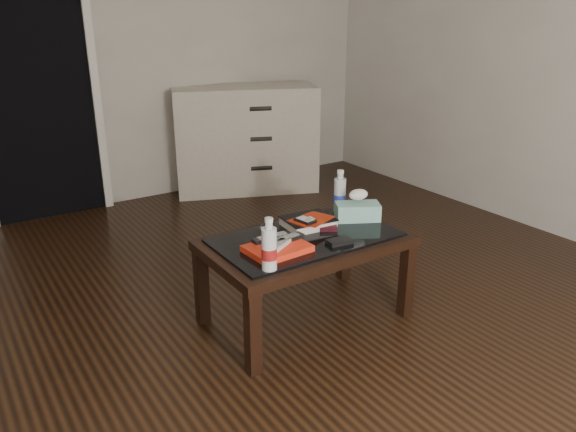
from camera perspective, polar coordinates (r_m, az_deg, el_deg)
name	(u,v)px	position (r m, az deg, el deg)	size (l,w,h in m)	color
ground	(259,350)	(2.74, -2.93, -13.47)	(5.00, 5.00, 0.00)	black
doorway	(34,81)	(4.52, -24.41, 12.35)	(0.90, 0.08, 2.07)	black
coffee_table	(306,248)	(2.81, 1.81, -3.27)	(1.00, 0.60, 0.46)	black
dresser	(246,139)	(4.92, -4.32, 7.82)	(1.30, 0.91, 0.90)	beige
magazines	(277,248)	(2.61, -1.09, -3.31)	(0.28, 0.21, 0.03)	red
remote_silver	(277,246)	(2.57, -1.11, -3.07)	(0.20, 0.05, 0.02)	silver
remote_black_front	(285,239)	(2.65, -0.27, -2.35)	(0.20, 0.05, 0.02)	black
remote_black_back	(272,237)	(2.67, -1.63, -2.17)	(0.20, 0.05, 0.02)	black
textbook	(308,222)	(2.90, 2.07, -0.61)	(0.25, 0.20, 0.05)	black
dvd_mailers	(309,219)	(2.87, 2.14, -0.32)	(0.19, 0.14, 0.01)	#AD270B
ipod	(305,220)	(2.83, 1.76, -0.41)	(0.06, 0.10, 0.02)	black
flip_phone	(328,228)	(2.86, 4.11, -1.25)	(0.09, 0.05, 0.02)	black
wallet	(339,241)	(2.71, 5.25, -2.59)	(0.12, 0.07, 0.02)	black
water_bottle_left	(269,244)	(2.40, -1.93, -2.86)	(0.07, 0.07, 0.24)	silver
water_bottle_right	(340,191)	(3.09, 5.29, 2.54)	(0.07, 0.07, 0.24)	silver
tissue_box	(358,211)	(3.01, 7.08, 0.46)	(0.23, 0.12, 0.09)	teal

